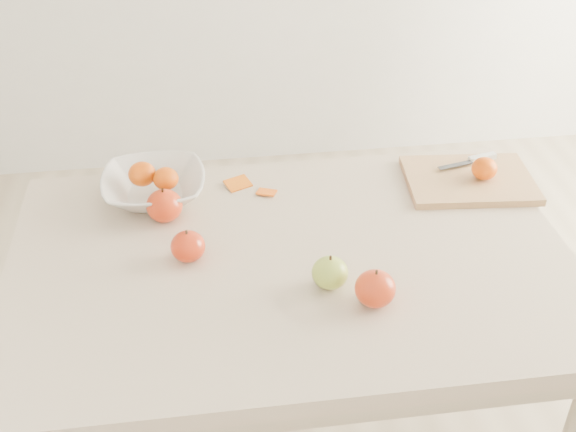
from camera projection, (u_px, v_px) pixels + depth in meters
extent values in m
cube|color=#C0A991|center=(291.00, 264.00, 1.55)|extent=(1.20, 0.80, 0.04)
cylinder|color=#BCAA8E|center=(78.00, 312.00, 1.97)|extent=(0.06, 0.06, 0.71)
cylinder|color=#BCAA8E|center=(458.00, 278.00, 2.10)|extent=(0.06, 0.06, 0.71)
cube|color=tan|center=(469.00, 180.00, 1.77)|extent=(0.33, 0.25, 0.02)
ellipsoid|color=#D75A07|center=(484.00, 168.00, 1.75)|extent=(0.06, 0.06, 0.05)
imported|color=silver|center=(154.00, 186.00, 1.71)|extent=(0.24, 0.24, 0.06)
ellipsoid|color=#D36407|center=(142.00, 174.00, 1.70)|extent=(0.07, 0.07, 0.06)
ellipsoid|color=#DB5A07|center=(166.00, 178.00, 1.68)|extent=(0.06, 0.06, 0.05)
cube|color=#D15E0E|center=(238.00, 185.00, 1.77)|extent=(0.07, 0.07, 0.01)
cube|color=orange|center=(267.00, 193.00, 1.74)|extent=(0.06, 0.05, 0.01)
cube|color=white|center=(482.00, 158.00, 1.83)|extent=(0.08, 0.03, 0.01)
cube|color=#3A3C42|center=(456.00, 165.00, 1.80)|extent=(0.10, 0.04, 0.00)
ellipsoid|color=olive|center=(330.00, 273.00, 1.44)|extent=(0.07, 0.07, 0.07)
ellipsoid|color=maroon|center=(375.00, 289.00, 1.39)|extent=(0.08, 0.08, 0.07)
ellipsoid|color=#920207|center=(188.00, 246.00, 1.51)|extent=(0.07, 0.07, 0.07)
ellipsoid|color=#980106|center=(164.00, 206.00, 1.63)|extent=(0.08, 0.08, 0.07)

